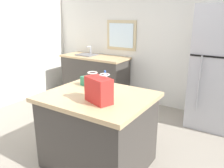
% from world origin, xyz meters
% --- Properties ---
extents(ground, '(6.51, 6.51, 0.00)m').
position_xyz_m(ground, '(0.00, 0.00, 0.00)').
color(ground, '#9E9384').
extents(back_wall, '(5.42, 0.13, 2.51)m').
position_xyz_m(back_wall, '(-0.02, 2.32, 1.26)').
color(back_wall, silver).
rests_on(back_wall, ground).
extents(kitchen_island, '(1.19, 0.99, 0.88)m').
position_xyz_m(kitchen_island, '(-0.03, 0.08, 0.45)').
color(kitchen_island, '#423D38').
rests_on(kitchen_island, ground).
extents(refrigerator, '(0.80, 0.70, 1.89)m').
position_xyz_m(refrigerator, '(0.96, 1.91, 0.95)').
color(refrigerator, '#B7B7BC').
rests_on(refrigerator, ground).
extents(sink_counter, '(1.45, 0.61, 1.09)m').
position_xyz_m(sink_counter, '(-1.49, 1.95, 0.46)').
color(sink_counter, '#423D38').
rests_on(sink_counter, ground).
extents(shopping_bag, '(0.33, 0.25, 0.31)m').
position_xyz_m(shopping_bag, '(0.12, -0.09, 1.02)').
color(shopping_bag, red).
rests_on(shopping_bag, kitchen_island).
extents(small_box, '(0.14, 0.12, 0.11)m').
position_xyz_m(small_box, '(-0.36, 0.29, 0.94)').
color(small_box, '#388E66').
rests_on(small_box, kitchen_island).
extents(bottle, '(0.05, 0.05, 0.26)m').
position_xyz_m(bottle, '(-0.01, 0.20, 1.00)').
color(bottle, white).
rests_on(bottle, kitchen_island).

